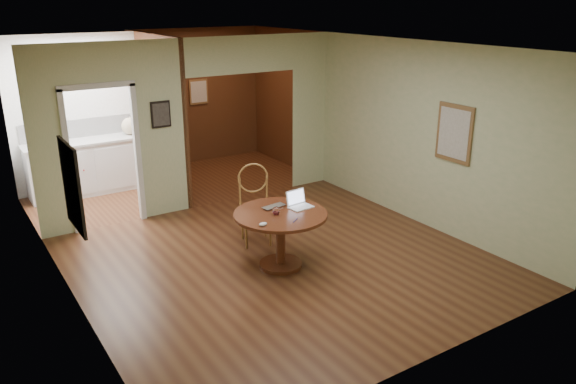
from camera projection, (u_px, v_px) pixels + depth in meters
floor at (283, 262)px, 7.32m from camera, size 5.00×5.00×0.00m
room_shell at (156, 126)px, 9.10m from camera, size 5.20×7.50×5.00m
dining_table at (281, 227)px, 7.04m from camera, size 1.18×1.18×0.73m
chair at (255, 199)px, 7.78m from camera, size 0.60×0.60×1.11m
open_laptop at (298, 202)px, 7.17m from camera, size 0.31×0.28×0.21m
closed_laptop at (276, 208)px, 7.11m from camera, size 0.34×0.24×0.02m
mouse at (263, 224)px, 6.57m from camera, size 0.11×0.06×0.04m
wine_glass at (276, 211)px, 6.89m from camera, size 0.09×0.09×0.11m
pen at (295, 220)px, 6.73m from camera, size 0.12×0.08×0.01m
kitchen_cabinet at (89, 166)px, 9.78m from camera, size 2.06×0.60×0.94m
grocery_bag at (130, 126)px, 9.99m from camera, size 0.31×0.27×0.31m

